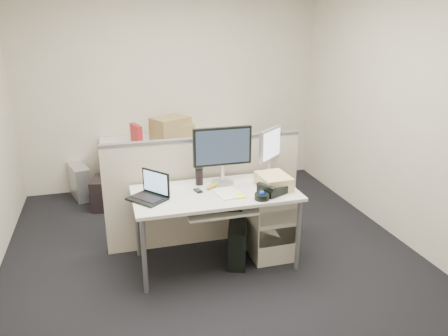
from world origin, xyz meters
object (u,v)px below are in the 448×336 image
object	(u,v)px
laptop	(147,187)
desk_phone	(272,190)
desk	(215,198)
monitor_main	(222,156)

from	to	relation	value
laptop	desk_phone	xyz separation A→B (m)	(1.11, -0.16, -0.08)
desk	monitor_main	distance (m)	0.41
desk	monitor_main	xyz separation A→B (m)	(0.12, 0.18, 0.34)
laptop	desk_phone	distance (m)	1.12
laptop	monitor_main	bearing A→B (deg)	65.76
monitor_main	laptop	bearing A→B (deg)	-164.72
laptop	desk_phone	world-z (taller)	laptop
desk	desk_phone	size ratio (longest dim) A/B	6.72
desk_phone	desk	bearing A→B (deg)	134.23
laptop	desk_phone	bearing A→B (deg)	42.38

